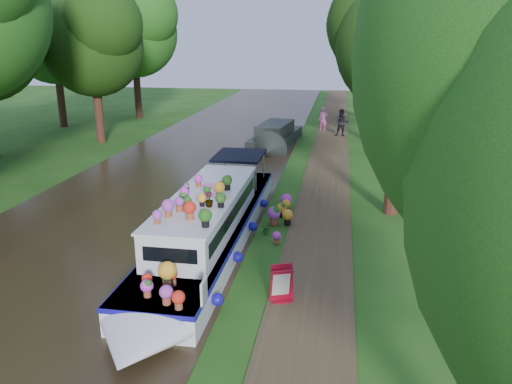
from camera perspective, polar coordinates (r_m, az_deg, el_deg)
The scene contains 15 objects.
ground at distance 17.12m, azimuth 3.17°, elevation -5.04°, with size 100.00×100.00×0.00m, color #1E4C13.
canal_water at distance 18.69m, azimuth -15.46°, elevation -3.68°, with size 10.00×100.00×0.02m, color black.
towpath at distance 17.04m, azimuth 7.20°, elevation -5.22°, with size 2.20×100.00×0.03m, color #463721.
plant_boat at distance 15.75m, azimuth -5.62°, elevation -3.79°, with size 2.29×13.52×2.30m.
tree_near_overhang at distance 18.93m, azimuth 16.64°, elevation 16.91°, with size 5.52×5.28×8.99m.
tree_near_mid at distance 30.96m, azimuth 15.39°, elevation 16.56°, with size 6.90×6.60×9.40m.
tree_near_far at distance 41.91m, azimuth 13.34°, elevation 17.56°, with size 7.59×7.26×10.30m.
tree_far_c at distance 33.50m, azimuth -18.21°, elevation 16.48°, with size 7.13×6.82×9.59m.
tree_far_d at distance 43.23m, azimuth -13.86°, elevation 17.97°, with size 8.05×7.70×10.85m.
tree_far_h at distance 40.55m, azimuth -22.15°, elevation 16.95°, with size 7.82×7.48×10.49m.
second_boat at distance 31.42m, azimuth 2.19°, elevation 6.37°, with size 2.86×7.49×1.41m.
sandwich_board at distance 12.93m, azimuth 2.95°, elevation -10.62°, with size 0.62×0.64×0.92m.
pedestrian_pink at distance 36.78m, azimuth 7.68°, elevation 8.25°, with size 0.59×0.39×1.63m, color pink.
pedestrian_dark at distance 34.68m, azimuth 9.79°, elevation 7.80°, with size 0.89×0.70×1.84m, color black.
verge_plant at distance 17.20m, azimuth 1.22°, elevation -4.21°, with size 0.35×0.31×0.39m, color #21651E.
Camera 1 is at (1.71, -15.75, 6.48)m, focal length 35.00 mm.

